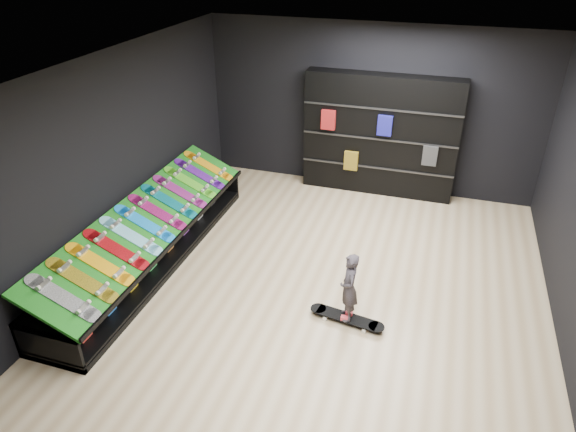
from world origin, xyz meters
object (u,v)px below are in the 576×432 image
(display_rack, at_px, (152,246))
(child, at_px, (348,299))
(back_shelving, at_px, (380,136))
(floor_skateboard, at_px, (347,319))

(display_rack, height_order, child, child)
(back_shelving, relative_size, floor_skateboard, 2.79)
(child, bearing_deg, floor_skateboard, 0.00)
(display_rack, relative_size, floor_skateboard, 4.59)
(display_rack, distance_m, back_shelving, 4.42)
(floor_skateboard, bearing_deg, display_rack, 179.43)
(back_shelving, xyz_separation_m, floor_skateboard, (0.25, -3.82, -1.04))
(back_shelving, height_order, floor_skateboard, back_shelving)
(display_rack, height_order, floor_skateboard, display_rack)
(display_rack, bearing_deg, child, -9.29)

